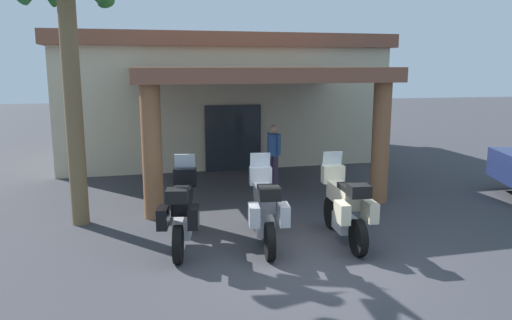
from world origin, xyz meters
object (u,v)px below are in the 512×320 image
object	(u,v)px
motorcycle_silver	(265,209)
motorcycle_cream	(345,206)
motel_building	(217,96)
pedestrian	(274,150)
motorcycle_black	(182,211)
palm_tree_roadside	(69,36)

from	to	relation	value
motorcycle_silver	motorcycle_cream	xyz separation A→B (m)	(1.52, -0.15, 0.00)
motorcycle_silver	motel_building	bearing A→B (deg)	3.91
pedestrian	motorcycle_silver	bearing A→B (deg)	-133.50
motorcycle_black	palm_tree_roadside	bearing A→B (deg)	56.63
pedestrian	palm_tree_roadside	size ratio (longest dim) A/B	0.31
palm_tree_roadside	motorcycle_silver	bearing A→B (deg)	-29.81
pedestrian	motorcycle_cream	bearing A→B (deg)	-114.71
motel_building	pedestrian	size ratio (longest dim) A/B	6.81
motel_building	motorcycle_black	xyz separation A→B (m)	(-1.96, -9.57, -1.53)
motorcycle_cream	palm_tree_roadside	size ratio (longest dim) A/B	0.40
motorcycle_cream	pedestrian	xyz separation A→B (m)	(-0.22, 4.67, 0.30)
motorcycle_silver	pedestrian	xyz separation A→B (m)	(1.30, 4.52, 0.30)
motorcycle_black	motorcycle_cream	xyz separation A→B (m)	(3.05, -0.33, 0.00)
motorcycle_cream	pedestrian	bearing A→B (deg)	5.73
pedestrian	motorcycle_black	bearing A→B (deg)	-150.51
motel_building	motorcycle_cream	bearing A→B (deg)	-85.86
motel_building	motorcycle_cream	distance (m)	10.08
motel_building	motorcycle_silver	size ratio (longest dim) A/B	5.31
motel_building	motorcycle_silver	world-z (taller)	motel_building
motorcycle_black	motorcycle_cream	distance (m)	3.06
motel_building	motorcycle_silver	bearing A→B (deg)	-94.68
motel_building	pedestrian	bearing A→B (deg)	-82.73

